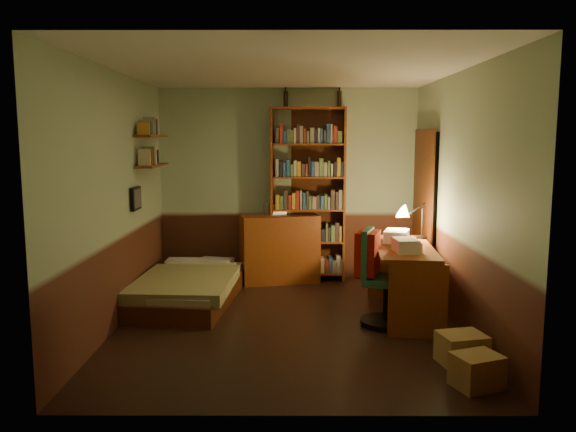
{
  "coord_description": "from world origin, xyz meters",
  "views": [
    {
      "loc": [
        0.02,
        -5.68,
        1.91
      ],
      "look_at": [
        0.0,
        0.25,
        1.1
      ],
      "focal_mm": 35.0,
      "sensor_mm": 36.0,
      "label": 1
    }
  ],
  "objects_px": {
    "office_chair": "(386,282)",
    "bookshelf": "(308,195)",
    "desk_lamp": "(422,209)",
    "dresser": "(279,248)",
    "cardboard_box_a": "(477,371)",
    "mini_stereo": "(275,209)",
    "desk": "(403,281)",
    "bed": "(188,278)",
    "cardboard_box_b": "(462,349)"
  },
  "relations": [
    {
      "from": "dresser",
      "to": "bookshelf",
      "type": "bearing_deg",
      "value": -0.34
    },
    {
      "from": "bookshelf",
      "to": "office_chair",
      "type": "relative_size",
      "value": 2.55
    },
    {
      "from": "desk",
      "to": "desk_lamp",
      "type": "xyz_separation_m",
      "value": [
        0.3,
        0.48,
        0.73
      ]
    },
    {
      "from": "bed",
      "to": "dresser",
      "type": "xyz_separation_m",
      "value": [
        1.07,
        0.97,
        0.17
      ]
    },
    {
      "from": "cardboard_box_a",
      "to": "cardboard_box_b",
      "type": "bearing_deg",
      "value": 87.22
    },
    {
      "from": "bed",
      "to": "desk_lamp",
      "type": "distance_m",
      "value": 2.86
    },
    {
      "from": "office_chair",
      "to": "cardboard_box_a",
      "type": "relative_size",
      "value": 2.62
    },
    {
      "from": "desk_lamp",
      "to": "office_chair",
      "type": "distance_m",
      "value": 1.16
    },
    {
      "from": "dresser",
      "to": "cardboard_box_a",
      "type": "height_order",
      "value": "dresser"
    },
    {
      "from": "cardboard_box_a",
      "to": "desk",
      "type": "bearing_deg",
      "value": 97.01
    },
    {
      "from": "desk",
      "to": "cardboard_box_b",
      "type": "relative_size",
      "value": 3.85
    },
    {
      "from": "desk_lamp",
      "to": "office_chair",
      "type": "bearing_deg",
      "value": -111.49
    },
    {
      "from": "bed",
      "to": "cardboard_box_b",
      "type": "xyz_separation_m",
      "value": [
        2.69,
        -1.87,
        -0.15
      ]
    },
    {
      "from": "cardboard_box_a",
      "to": "bookshelf",
      "type": "bearing_deg",
      "value": 109.57
    },
    {
      "from": "bed",
      "to": "cardboard_box_b",
      "type": "height_order",
      "value": "bed"
    },
    {
      "from": "office_chair",
      "to": "bookshelf",
      "type": "bearing_deg",
      "value": 129.89
    },
    {
      "from": "cardboard_box_a",
      "to": "cardboard_box_b",
      "type": "relative_size",
      "value": 0.93
    },
    {
      "from": "mini_stereo",
      "to": "bed",
      "type": "bearing_deg",
      "value": -153.6
    },
    {
      "from": "dresser",
      "to": "mini_stereo",
      "type": "distance_m",
      "value": 0.54
    },
    {
      "from": "bookshelf",
      "to": "office_chair",
      "type": "height_order",
      "value": "bookshelf"
    },
    {
      "from": "bookshelf",
      "to": "cardboard_box_a",
      "type": "xyz_separation_m",
      "value": [
        1.2,
        -3.38,
        -1.04
      ]
    },
    {
      "from": "desk",
      "to": "office_chair",
      "type": "relative_size",
      "value": 1.57
    },
    {
      "from": "mini_stereo",
      "to": "bookshelf",
      "type": "distance_m",
      "value": 0.49
    },
    {
      "from": "bookshelf",
      "to": "cardboard_box_b",
      "type": "relative_size",
      "value": 6.24
    },
    {
      "from": "bookshelf",
      "to": "mini_stereo",
      "type": "bearing_deg",
      "value": 178.51
    },
    {
      "from": "mini_stereo",
      "to": "bookshelf",
      "type": "height_order",
      "value": "bookshelf"
    },
    {
      "from": "dresser",
      "to": "office_chair",
      "type": "xyz_separation_m",
      "value": [
        1.14,
        -1.82,
        0.0
      ]
    },
    {
      "from": "mini_stereo",
      "to": "bookshelf",
      "type": "relative_size",
      "value": 0.11
    },
    {
      "from": "bed",
      "to": "cardboard_box_b",
      "type": "distance_m",
      "value": 3.27
    },
    {
      "from": "bookshelf",
      "to": "cardboard_box_b",
      "type": "distance_m",
      "value": 3.33
    },
    {
      "from": "bed",
      "to": "bookshelf",
      "type": "relative_size",
      "value": 0.82
    },
    {
      "from": "office_chair",
      "to": "cardboard_box_a",
      "type": "xyz_separation_m",
      "value": [
        0.46,
        -1.48,
        -0.33
      ]
    },
    {
      "from": "mini_stereo",
      "to": "desk",
      "type": "relative_size",
      "value": 0.18
    },
    {
      "from": "bookshelf",
      "to": "cardboard_box_a",
      "type": "bearing_deg",
      "value": -66.85
    },
    {
      "from": "bed",
      "to": "mini_stereo",
      "type": "distance_m",
      "value": 1.64
    },
    {
      "from": "bookshelf",
      "to": "desk",
      "type": "height_order",
      "value": "bookshelf"
    },
    {
      "from": "mini_stereo",
      "to": "office_chair",
      "type": "xyz_separation_m",
      "value": [
        1.2,
        -1.94,
        -0.52
      ]
    },
    {
      "from": "dresser",
      "to": "cardboard_box_a",
      "type": "xyz_separation_m",
      "value": [
        1.6,
        -3.3,
        -0.32
      ]
    },
    {
      "from": "cardboard_box_b",
      "to": "office_chair",
      "type": "bearing_deg",
      "value": 115.27
    },
    {
      "from": "dresser",
      "to": "cardboard_box_b",
      "type": "distance_m",
      "value": 3.28
    },
    {
      "from": "dresser",
      "to": "desk_lamp",
      "type": "height_order",
      "value": "desk_lamp"
    },
    {
      "from": "desk",
      "to": "office_chair",
      "type": "bearing_deg",
      "value": -122.57
    },
    {
      "from": "mini_stereo",
      "to": "office_chair",
      "type": "height_order",
      "value": "mini_stereo"
    },
    {
      "from": "dresser",
      "to": "mini_stereo",
      "type": "bearing_deg",
      "value": 102.73
    },
    {
      "from": "cardboard_box_a",
      "to": "mini_stereo",
      "type": "bearing_deg",
      "value": 115.78
    },
    {
      "from": "desk",
      "to": "cardboard_box_a",
      "type": "xyz_separation_m",
      "value": [
        0.22,
        -1.79,
        -0.25
      ]
    },
    {
      "from": "desk",
      "to": "cardboard_box_a",
      "type": "height_order",
      "value": "desk"
    },
    {
      "from": "desk_lamp",
      "to": "cardboard_box_b",
      "type": "xyz_separation_m",
      "value": [
        -0.06,
        -1.81,
        -0.98
      ]
    },
    {
      "from": "mini_stereo",
      "to": "cardboard_box_a",
      "type": "xyz_separation_m",
      "value": [
        1.65,
        -3.42,
        -0.85
      ]
    },
    {
      "from": "cardboard_box_a",
      "to": "office_chair",
      "type": "bearing_deg",
      "value": 107.2
    }
  ]
}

